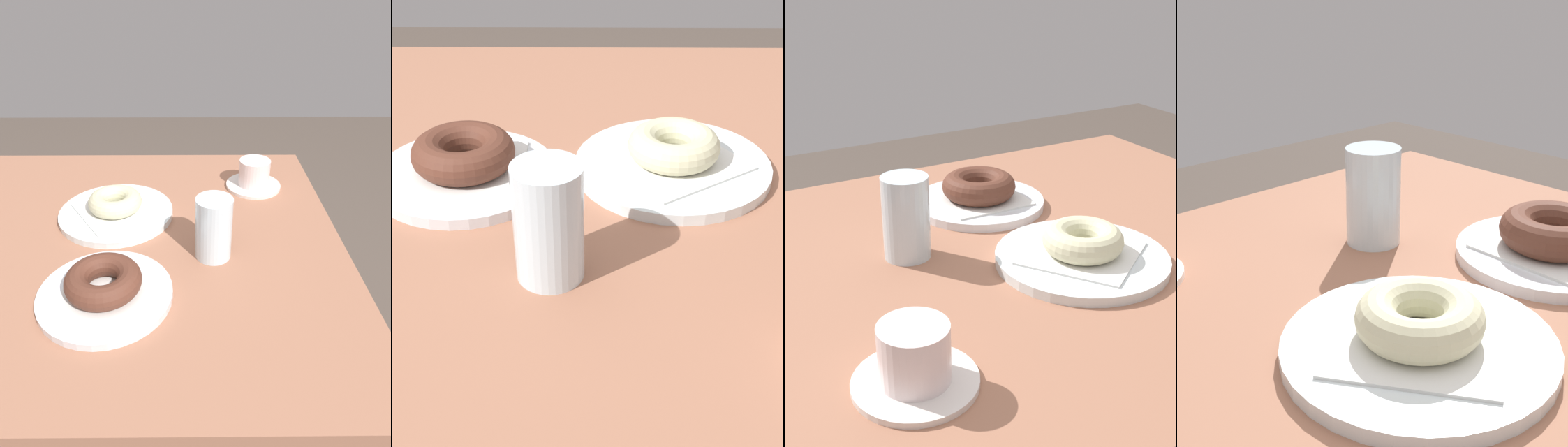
# 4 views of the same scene
# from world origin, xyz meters

# --- Properties ---
(table) EXTENTS (0.90, 0.80, 0.75)m
(table) POSITION_xyz_m (0.00, 0.00, 0.62)
(table) COLOR #9F684F
(table) RESTS_ON ground_plane
(plate_chocolate_ring) EXTENTS (0.22, 0.22, 0.01)m
(plate_chocolate_ring) POSITION_xyz_m (-0.02, 0.17, 0.76)
(plate_chocolate_ring) COLOR silver
(plate_chocolate_ring) RESTS_ON table
(napkin_chocolate_ring) EXTENTS (0.14, 0.14, 0.00)m
(napkin_chocolate_ring) POSITION_xyz_m (-0.02, 0.17, 0.77)
(napkin_chocolate_ring) COLOR white
(napkin_chocolate_ring) RESTS_ON plate_chocolate_ring
(donut_chocolate_ring) EXTENTS (0.12, 0.12, 0.04)m
(donut_chocolate_ring) POSITION_xyz_m (-0.02, 0.17, 0.79)
(donut_chocolate_ring) COLOR #572F21
(donut_chocolate_ring) RESTS_ON napkin_chocolate_ring
(plate_sugar_ring) EXTENTS (0.24, 0.24, 0.01)m
(plate_sugar_ring) POSITION_xyz_m (-0.00, -0.08, 0.76)
(plate_sugar_ring) COLOR white
(plate_sugar_ring) RESTS_ON table
(napkin_sugar_ring) EXTENTS (0.20, 0.20, 0.00)m
(napkin_sugar_ring) POSITION_xyz_m (-0.00, -0.08, 0.77)
(napkin_sugar_ring) COLOR white
(napkin_sugar_ring) RESTS_ON plate_sugar_ring
(donut_sugar_ring) EXTENTS (0.11, 0.11, 0.04)m
(donut_sugar_ring) POSITION_xyz_m (-0.00, -0.08, 0.79)
(donut_sugar_ring) COLOR beige
(donut_sugar_ring) RESTS_ON napkin_sugar_ring
(water_glass) EXTENTS (0.07, 0.07, 0.12)m
(water_glass) POSITION_xyz_m (-0.20, 0.06, 0.81)
(water_glass) COLOR silver
(water_glass) RESTS_ON table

